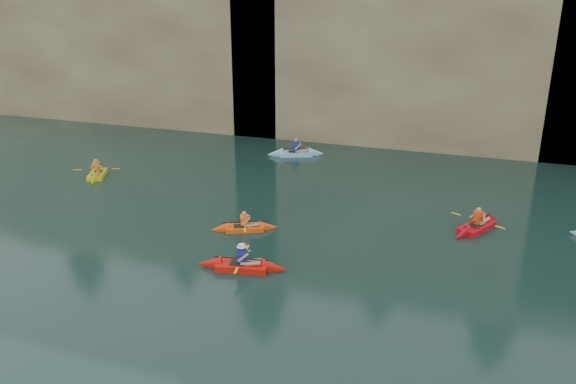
% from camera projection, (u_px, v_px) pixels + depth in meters
% --- Properties ---
extents(ground, '(160.00, 160.00, 0.00)m').
position_uv_depth(ground, '(240.00, 337.00, 15.83)').
color(ground, black).
rests_on(ground, ground).
extents(cliff, '(70.00, 16.00, 12.00)m').
position_uv_depth(cliff, '(408.00, 38.00, 40.43)').
color(cliff, tan).
rests_on(cliff, ground).
extents(cliff_slab_west, '(26.00, 2.40, 10.56)m').
position_uv_depth(cliff_slab_west, '(112.00, 49.00, 40.39)').
color(cliff_slab_west, tan).
rests_on(cliff_slab_west, ground).
extents(cliff_slab_center, '(24.00, 2.40, 11.40)m').
position_uv_depth(cliff_slab_center, '(424.00, 54.00, 33.34)').
color(cliff_slab_center, tan).
rests_on(cliff_slab_center, ground).
extents(sea_cave_west, '(4.50, 1.00, 4.00)m').
position_uv_depth(sea_cave_west, '(135.00, 98.00, 40.29)').
color(sea_cave_west, black).
rests_on(sea_cave_west, ground).
extents(sea_cave_center, '(3.50, 1.00, 3.20)m').
position_uv_depth(sea_cave_center, '(322.00, 117.00, 36.03)').
color(sea_cave_center, black).
rests_on(sea_cave_center, ground).
extents(sea_cave_east, '(5.00, 1.00, 4.50)m').
position_uv_depth(sea_cave_east, '(562.00, 123.00, 31.41)').
color(sea_cave_east, black).
rests_on(sea_cave_east, ground).
extents(main_kayaker, '(3.28, 2.16, 1.19)m').
position_uv_depth(main_kayaker, '(242.00, 265.00, 19.62)').
color(main_kayaker, red).
rests_on(main_kayaker, ground).
extents(kayaker_orange, '(2.74, 1.91, 1.03)m').
position_uv_depth(kayaker_orange, '(244.00, 227.00, 22.85)').
color(kayaker_orange, '#FC510F').
rests_on(kayaker_orange, ground).
extents(kayaker_red_far, '(2.15, 3.25, 1.21)m').
position_uv_depth(kayaker_red_far, '(477.00, 226.00, 22.91)').
color(kayaker_red_far, red).
rests_on(kayaker_red_far, ground).
extents(kayaker_yellow, '(2.18, 2.97, 1.21)m').
position_uv_depth(kayaker_yellow, '(97.00, 174.00, 29.47)').
color(kayaker_yellow, yellow).
rests_on(kayaker_yellow, ground).
extents(kayaker_ltblue_mid, '(3.42, 2.36, 1.29)m').
position_uv_depth(kayaker_ltblue_mid, '(296.00, 153.00, 33.22)').
color(kayaker_ltblue_mid, '#8FC7EF').
rests_on(kayaker_ltblue_mid, ground).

